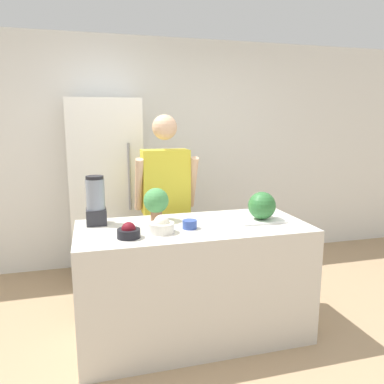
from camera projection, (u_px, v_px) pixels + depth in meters
The scene contains 12 objects.
ground_plane at pixel (208, 363), 2.63m from camera, with size 14.00×14.00×0.00m, color tan.
wall_back at pixel (154, 154), 4.39m from camera, with size 8.00×0.06×2.60m.
counter_island at pixel (193, 281), 2.92m from camera, with size 1.74×0.79×0.90m.
refrigerator at pixel (106, 191), 3.97m from camera, with size 0.72×0.65×1.90m.
person at pixel (166, 207), 3.48m from camera, with size 0.57×0.27×1.73m.
cutting_board at pixel (260, 220), 2.95m from camera, with size 0.37×0.22×0.01m.
watermelon at pixel (262, 206), 2.94m from camera, with size 0.22×0.22×0.22m.
bowl_cherries at pixel (129, 232), 2.53m from camera, with size 0.16×0.16×0.11m.
bowl_cream at pixel (162, 226), 2.64m from camera, with size 0.18×0.18×0.13m.
bowl_small_blue at pixel (190, 224), 2.74m from camera, with size 0.11×0.11×0.06m.
blender at pixel (96, 201), 2.83m from camera, with size 0.15×0.15×0.37m.
potted_plant at pixel (156, 202), 2.94m from camera, with size 0.20×0.20×0.26m.
Camera 1 is at (-0.73, -2.25, 1.68)m, focal length 35.00 mm.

